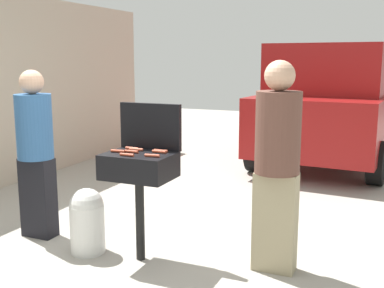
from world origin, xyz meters
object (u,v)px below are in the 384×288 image
object	(u,v)px
hot_dog_3	(152,156)
hot_dog_7	(118,151)
bbq_grill	(139,170)
parked_minivan	(335,103)
hot_dog_4	(132,152)
hot_dog_0	(136,149)
hot_dog_5	(161,151)
propane_tank	(87,219)
hot_dog_2	(132,148)
hot_dog_1	(159,152)
person_left	(35,148)
person_right	(277,160)
hot_dog_6	(127,155)

from	to	relation	value
hot_dog_3	hot_dog_7	bearing A→B (deg)	171.76
bbq_grill	parked_minivan	bearing A→B (deg)	78.89
hot_dog_4	parked_minivan	xyz separation A→B (m)	(1.08, 5.15, 0.03)
hot_dog_0	hot_dog_5	bearing A→B (deg)	8.31
propane_tank	hot_dog_4	bearing A→B (deg)	7.08
hot_dog_0	hot_dog_2	xyz separation A→B (m)	(-0.06, 0.03, 0.00)
hot_dog_1	person_left	size ratio (longest dim) A/B	0.08
bbq_grill	hot_dog_7	distance (m)	0.25
bbq_grill	person_right	distance (m)	1.20
hot_dog_0	hot_dog_6	size ratio (longest dim) A/B	1.00
hot_dog_3	hot_dog_2	bearing A→B (deg)	146.08
hot_dog_4	person_right	world-z (taller)	person_right
hot_dog_5	person_left	world-z (taller)	person_left
hot_dog_1	propane_tank	world-z (taller)	hot_dog_1
hot_dog_6	bbq_grill	bearing A→B (deg)	77.02
hot_dog_4	propane_tank	size ratio (longest dim) A/B	0.21
hot_dog_0	hot_dog_1	xyz separation A→B (m)	(0.24, -0.01, 0.00)
hot_dog_2	hot_dog_5	xyz separation A→B (m)	(0.29, 0.00, 0.00)
hot_dog_2	hot_dog_3	bearing A→B (deg)	-33.92
bbq_grill	hot_dog_1	xyz separation A→B (m)	(0.16, 0.09, 0.16)
hot_dog_0	parked_minivan	xyz separation A→B (m)	(1.09, 5.05, 0.03)
hot_dog_7	hot_dog_2	bearing A→B (deg)	73.26
bbq_grill	parked_minivan	distance (m)	5.24
bbq_grill	propane_tank	xyz separation A→B (m)	(-0.53, -0.06, -0.51)
hot_dog_1	hot_dog_2	xyz separation A→B (m)	(-0.30, 0.04, 0.00)
hot_dog_6	person_left	xyz separation A→B (m)	(-1.20, 0.24, -0.07)
hot_dog_4	hot_dog_6	xyz separation A→B (m)	(0.04, -0.14, 0.00)
propane_tank	hot_dog_2	bearing A→B (deg)	26.08
hot_dog_0	hot_dog_6	distance (m)	0.24
propane_tank	person_left	xyz separation A→B (m)	(-0.71, 0.16, 0.59)
hot_dog_4	propane_tank	distance (m)	0.81
person_right	person_left	bearing A→B (deg)	5.59
bbq_grill	hot_dog_2	distance (m)	0.25
hot_dog_1	propane_tank	xyz separation A→B (m)	(-0.68, -0.15, -0.67)
hot_dog_1	hot_dog_7	xyz separation A→B (m)	(-0.35, -0.12, 0.00)
hot_dog_4	person_left	distance (m)	1.17
bbq_grill	hot_dog_5	world-z (taller)	hot_dog_5
propane_tank	person_right	world-z (taller)	person_right
person_left	person_right	distance (m)	2.40
hot_dog_3	hot_dog_6	world-z (taller)	same
hot_dog_0	hot_dog_7	world-z (taller)	same
hot_dog_6	person_left	bearing A→B (deg)	168.68
hot_dog_1	person_left	xyz separation A→B (m)	(-1.39, 0.01, -0.07)
hot_dog_0	hot_dog_7	distance (m)	0.17
person_right	parked_minivan	xyz separation A→B (m)	(-0.15, 4.87, 0.06)
hot_dog_1	parked_minivan	world-z (taller)	parked_minivan
hot_dog_6	hot_dog_7	size ratio (longest dim) A/B	1.00
bbq_grill	hot_dog_3	bearing A→B (deg)	-26.26
propane_tank	hot_dog_3	bearing A→B (deg)	-2.17
hot_dog_0	hot_dog_3	distance (m)	0.32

